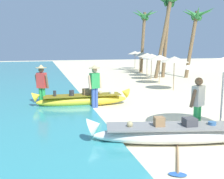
# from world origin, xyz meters

# --- Properties ---
(ground_plane) EXTENTS (80.00, 80.00, 0.00)m
(ground_plane) POSITION_xyz_m (0.00, 0.00, 0.00)
(ground_plane) COLOR beige
(boat_white_foreground) EXTENTS (4.78, 1.72, 0.77)m
(boat_white_foreground) POSITION_xyz_m (-1.28, -1.34, 0.27)
(boat_white_foreground) COLOR white
(boat_white_foreground) RESTS_ON ground
(boat_yellow_midground) EXTENTS (4.09, 0.70, 0.75)m
(boat_yellow_midground) POSITION_xyz_m (-3.03, 3.63, 0.28)
(boat_yellow_midground) COLOR yellow
(boat_yellow_midground) RESTS_ON ground
(person_vendor_hatted) EXTENTS (0.58, 0.44, 1.75)m
(person_vendor_hatted) POSITION_xyz_m (-2.60, 3.20, 1.01)
(person_vendor_hatted) COLOR #3D5BA8
(person_vendor_hatted) RESTS_ON ground
(person_tourist_customer) EXTENTS (0.58, 0.43, 1.63)m
(person_tourist_customer) POSITION_xyz_m (-0.47, -0.84, 0.92)
(person_tourist_customer) COLOR green
(person_tourist_customer) RESTS_ON ground
(person_vendor_assistant) EXTENTS (0.57, 0.47, 1.75)m
(person_vendor_assistant) POSITION_xyz_m (-4.65, 3.87, 1.01)
(person_vendor_assistant) COLOR green
(person_vendor_assistant) RESTS_ON ground
(patio_umbrella_large) EXTENTS (2.34, 2.34, 2.19)m
(patio_umbrella_large) POSITION_xyz_m (0.17, -1.03, 2.03)
(patio_umbrella_large) COLOR #B7B7BC
(patio_umbrella_large) RESTS_ON ground
(parasol_row_0) EXTENTS (1.60, 1.60, 1.91)m
(parasol_row_0) POSITION_xyz_m (2.57, 6.39, 1.75)
(parasol_row_0) COLOR #8E6B47
(parasol_row_0) RESTS_ON ground
(parasol_row_1) EXTENTS (1.60, 1.60, 1.91)m
(parasol_row_1) POSITION_xyz_m (2.88, 8.96, 1.75)
(parasol_row_1) COLOR #8E6B47
(parasol_row_1) RESTS_ON ground
(parasol_row_2) EXTENTS (1.60, 1.60, 1.91)m
(parasol_row_2) POSITION_xyz_m (3.25, 11.18, 1.75)
(parasol_row_2) COLOR #8E6B47
(parasol_row_2) RESTS_ON ground
(parasol_row_3) EXTENTS (1.60, 1.60, 1.91)m
(parasol_row_3) POSITION_xyz_m (3.78, 13.33, 1.75)
(parasol_row_3) COLOR #8E6B47
(parasol_row_3) RESTS_ON ground
(parasol_row_4) EXTENTS (1.60, 1.60, 1.91)m
(parasol_row_4) POSITION_xyz_m (4.38, 15.85, 1.75)
(parasol_row_4) COLOR #8E6B47
(parasol_row_4) RESTS_ON ground
(parasol_row_5) EXTENTS (1.60, 1.60, 1.91)m
(parasol_row_5) POSITION_xyz_m (4.87, 17.99, 1.75)
(parasol_row_5) COLOR #8E6B47
(parasol_row_5) RESTS_ON ground
(parasol_row_6) EXTENTS (1.60, 1.60, 1.91)m
(parasol_row_6) POSITION_xyz_m (5.31, 20.53, 1.75)
(parasol_row_6) COLOR #8E6B47
(parasol_row_6) RESTS_ON ground
(palm_tree_tall_inland) EXTENTS (2.68, 2.67, 5.46)m
(palm_tree_tall_inland) POSITION_xyz_m (7.12, 11.71, 4.40)
(palm_tree_tall_inland) COLOR brown
(palm_tree_tall_inland) RESTS_ON ground
(palm_tree_leaning_seaward) EXTENTS (2.85, 2.85, 6.50)m
(palm_tree_leaning_seaward) POSITION_xyz_m (5.08, 12.40, 5.26)
(palm_tree_leaning_seaward) COLOR brown
(palm_tree_leaning_seaward) RESTS_ON ground
(palm_tree_mid_cluster) EXTENTS (2.58, 2.55, 5.80)m
(palm_tree_mid_cluster) POSITION_xyz_m (4.69, 16.47, 4.59)
(palm_tree_mid_cluster) COLOR brown
(palm_tree_mid_cluster) RESTS_ON ground
(palm_tree_far_behind) EXTENTS (2.56, 2.50, 6.94)m
(palm_tree_far_behind) POSITION_xyz_m (4.99, 11.98, 5.57)
(palm_tree_far_behind) COLOR brown
(palm_tree_far_behind) RESTS_ON ground
(paddle) EXTENTS (1.04, 1.71, 0.05)m
(paddle) POSITION_xyz_m (-1.92, -2.46, 0.03)
(paddle) COLOR #8E6B47
(paddle) RESTS_ON ground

